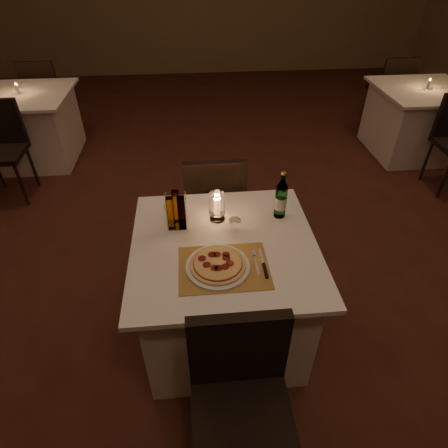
{
  "coord_description": "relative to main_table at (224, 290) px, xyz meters",
  "views": [
    {
      "loc": [
        -0.28,
        -2.22,
        2.06
      ],
      "look_at": [
        -0.14,
        -0.69,
        0.86
      ],
      "focal_mm": 30.0,
      "sensor_mm": 36.0,
      "label": 1
    }
  ],
  "objects": [
    {
      "name": "cruet_caddy",
      "position": [
        -0.25,
        0.18,
        0.46
      ],
      "size": [
        0.12,
        0.12,
        0.21
      ],
      "color": "white",
      "rests_on": "main_table"
    },
    {
      "name": "neighbor_chair_la",
      "position": [
        -1.9,
        1.85,
        0.18
      ],
      "size": [
        0.42,
        0.42,
        0.9
      ],
      "color": "black",
      "rests_on": "ground"
    },
    {
      "name": "hurricane_candle",
      "position": [
        -0.02,
        0.22,
        0.47
      ],
      "size": [
        0.09,
        0.09,
        0.18
      ],
      "color": "white",
      "rests_on": "main_table"
    },
    {
      "name": "main_table",
      "position": [
        0.0,
        0.0,
        0.0
      ],
      "size": [
        1.0,
        1.0,
        0.74
      ],
      "color": "white",
      "rests_on": "ground"
    },
    {
      "name": "water_bottle",
      "position": [
        0.35,
        0.22,
        0.48
      ],
      "size": [
        0.07,
        0.07,
        0.29
      ],
      "color": "#5CAB69",
      "rests_on": "main_table"
    },
    {
      "name": "neighbor_table_left",
      "position": [
        -1.9,
        2.57,
        0.0
      ],
      "size": [
        1.0,
        1.0,
        0.74
      ],
      "color": "white",
      "rests_on": "ground"
    },
    {
      "name": "neighbor_candle_left",
      "position": [
        -1.9,
        2.57,
        0.41
      ],
      "size": [
        0.03,
        0.03,
        0.11
      ],
      "color": "white",
      "rests_on": "neighbor_table_left"
    },
    {
      "name": "floor",
      "position": [
        0.14,
        0.71,
        -0.38
      ],
      "size": [
        8.0,
        10.0,
        0.02
      ],
      "primitive_type": "cube",
      "color": "#4D2219",
      "rests_on": "ground"
    },
    {
      "name": "tumbler",
      "position": [
        0.07,
        0.11,
        0.4
      ],
      "size": [
        0.07,
        0.07,
        0.07
      ],
      "primitive_type": null,
      "color": "white",
      "rests_on": "main_table"
    },
    {
      "name": "neighbor_chair_lb",
      "position": [
        -1.9,
        3.28,
        0.18
      ],
      "size": [
        0.42,
        0.42,
        0.9
      ],
      "color": "black",
      "rests_on": "ground"
    },
    {
      "name": "chair_far",
      "position": [
        -0.0,
        0.71,
        0.18
      ],
      "size": [
        0.42,
        0.42,
        0.9
      ],
      "color": "black",
      "rests_on": "ground"
    },
    {
      "name": "plate",
      "position": [
        -0.05,
        -0.18,
        0.38
      ],
      "size": [
        0.32,
        0.32,
        0.01
      ],
      "primitive_type": "cylinder",
      "color": "white",
      "rests_on": "placemat"
    },
    {
      "name": "pizza",
      "position": [
        -0.05,
        -0.18,
        0.39
      ],
      "size": [
        0.28,
        0.28,
        0.02
      ],
      "color": "#D8B77F",
      "rests_on": "plate"
    },
    {
      "name": "neighbor_candle_right",
      "position": [
        2.41,
        2.32,
        0.41
      ],
      "size": [
        0.03,
        0.03,
        0.11
      ],
      "color": "white",
      "rests_on": "neighbor_table_right"
    },
    {
      "name": "neighbor_chair_rb",
      "position": [
        2.41,
        3.03,
        0.18
      ],
      "size": [
        0.42,
        0.42,
        0.9
      ],
      "color": "black",
      "rests_on": "ground"
    },
    {
      "name": "neighbor_table_right",
      "position": [
        2.41,
        2.32,
        0.0
      ],
      "size": [
        1.0,
        1.0,
        0.74
      ],
      "color": "white",
      "rests_on": "ground"
    },
    {
      "name": "fork",
      "position": [
        0.15,
        -0.15,
        0.37
      ],
      "size": [
        0.02,
        0.18,
        0.0
      ],
      "color": "silver",
      "rests_on": "placemat"
    },
    {
      "name": "knife",
      "position": [
        0.18,
        -0.21,
        0.37
      ],
      "size": [
        0.02,
        0.22,
        0.01
      ],
      "color": "black",
      "rests_on": "placemat"
    },
    {
      "name": "chair_near",
      "position": [
        0.0,
        -0.71,
        0.18
      ],
      "size": [
        0.42,
        0.42,
        0.9
      ],
      "color": "black",
      "rests_on": "ground"
    },
    {
      "name": "placemat",
      "position": [
        -0.02,
        -0.18,
        0.37
      ],
      "size": [
        0.45,
        0.34,
        0.0
      ],
      "primitive_type": "cube",
      "color": "#AE813C",
      "rests_on": "main_table"
    }
  ]
}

